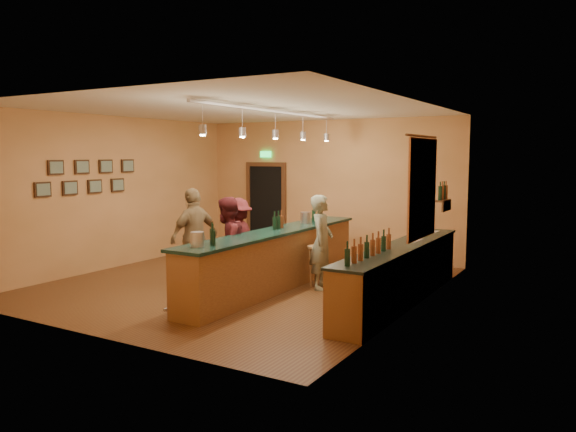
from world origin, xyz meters
The scene contains 18 objects.
floor centered at (0.00, 0.00, 0.00)m, with size 7.00×7.00×0.00m, color #522B17.
ceiling centered at (0.00, 0.00, 3.20)m, with size 6.50×7.00×0.02m, color silver.
wall_back centered at (0.00, 3.50, 1.60)m, with size 6.50×0.02×3.20m, color #B37B43.
wall_front centered at (0.00, -3.50, 1.60)m, with size 6.50×0.02×3.20m, color #B37B43.
wall_left centered at (-3.25, 0.00, 1.60)m, with size 0.02×7.00×3.20m, color #B37B43.
wall_right centered at (3.25, 0.00, 1.60)m, with size 0.02×7.00×3.20m, color #B37B43.
doorway centered at (-1.70, 3.47, 1.13)m, with size 1.15×0.09×2.48m.
tapestry centered at (3.23, 0.40, 1.85)m, with size 0.03×1.40×1.60m, color maroon.
bottle_shelf centered at (3.17, 1.90, 1.67)m, with size 0.17×0.55×0.54m.
picture_grid centered at (-3.21, -0.75, 1.95)m, with size 0.06×2.20×0.70m, color #382111, non-canonical shape.
back_counter centered at (2.97, 0.18, 0.49)m, with size 0.60×4.55×1.27m.
tasting_bar centered at (0.71, 0.00, 0.61)m, with size 0.73×5.10×1.38m.
pendant_track centered at (0.71, 0.00, 2.98)m, with size 0.11×4.60×0.50m.
bartender centered at (1.43, 0.40, 0.84)m, with size 0.61×0.40×1.68m, color gray.
customer_a centered at (0.16, -0.71, 0.83)m, with size 0.81×0.63×1.67m, color #59191E.
customer_b centered at (-0.68, -0.56, 0.90)m, with size 1.05×0.44×1.79m, color #997A51.
customer_c centered at (-0.22, 0.14, 0.79)m, with size 1.02×0.59×1.58m, color #59191E.
bar_stool centered at (1.26, 0.54, 0.60)m, with size 0.36×0.36×0.74m.
Camera 1 is at (5.90, -8.42, 2.39)m, focal length 35.00 mm.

